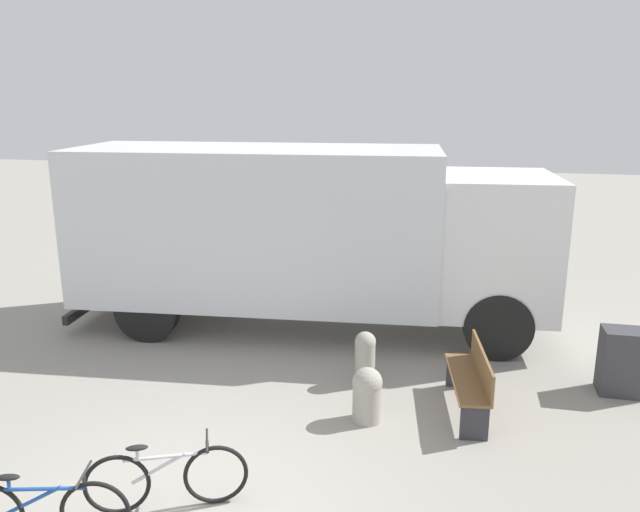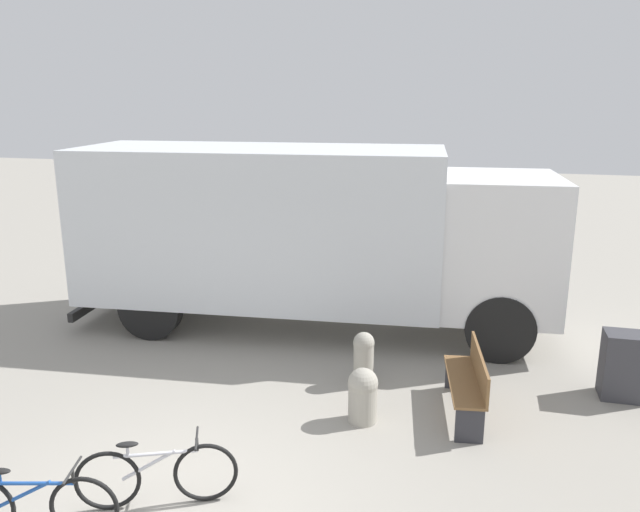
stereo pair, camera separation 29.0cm
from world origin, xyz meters
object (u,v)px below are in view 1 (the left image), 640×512
utility_box (622,362)px  park_bench (472,378)px  bollard_near_bench (367,393)px  delivery_truck (303,229)px  bicycle_middle (167,478)px  bicycle_near (42,511)px  bollard_far_bench (365,356)px

utility_box → park_bench: bearing=-154.4°
park_bench → bollard_near_bench: bearing=104.4°
delivery_truck → bollard_near_bench: delivery_truck is taller
bicycle_middle → bollard_near_bench: size_ratio=2.10×
bicycle_near → bicycle_middle: same height
bicycle_near → bollard_near_bench: (2.62, 2.90, 0.03)m
delivery_truck → utility_box: size_ratio=8.91×
delivery_truck → bicycle_middle: size_ratio=5.50×
bollard_near_bench → utility_box: bearing=24.2°
delivery_truck → bollard_far_bench: size_ratio=10.53×
park_bench → utility_box: (2.06, 0.99, -0.00)m
bicycle_near → park_bench: bearing=27.0°
bicycle_middle → bollard_far_bench: 3.57m
bicycle_near → bollard_far_bench: (2.44, 3.95, 0.08)m
bollard_near_bench → utility_box: 3.70m
park_bench → utility_box: bearing=-71.9°
park_bench → bollard_near_bench: size_ratio=2.18×
bicycle_middle → park_bench: bearing=19.4°
bicycle_middle → utility_box: size_ratio=1.62×
bicycle_near → utility_box: size_ratio=1.69×
utility_box → bicycle_middle: bearing=-144.1°
park_bench → bicycle_middle: bearing=124.2°
utility_box → delivery_truck: bearing=162.1°
bicycle_near → bollard_near_bench: 3.91m
park_bench → delivery_truck: bearing=40.8°
park_bench → bicycle_middle: park_bench is taller
delivery_truck → utility_box: 5.38m
bollard_near_bench → bollard_far_bench: (-0.18, 1.04, 0.05)m
park_bench → utility_box: utility_box is taller
bollard_near_bench → bicycle_near: bearing=-132.1°
utility_box → bicycle_near: bearing=-143.6°
bollard_near_bench → delivery_truck: bearing=117.1°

